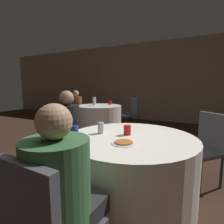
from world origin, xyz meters
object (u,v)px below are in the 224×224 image
Objects in this scene: chair_far_northeast at (132,111)px; soda_can_blue at (75,132)px; chair_near_northeast at (207,142)px; soda_can_silver at (101,128)px; pizza_plate_near at (124,143)px; table_near at (130,170)px; person_floral_shirt at (78,109)px; chair_far_west at (74,110)px; person_black_shirt at (71,135)px; chair_near_west at (64,137)px; table_far at (99,119)px; person_green_jacket at (67,199)px; bottle_far at (94,101)px.

soda_can_blue is (0.70, -3.44, 0.25)m from chair_far_northeast.
chair_near_northeast is at bearing 43.20° from soda_can_blue.
chair_near_northeast is 1.36m from soda_can_silver.
chair_far_northeast is at bearing -9.87° from chair_near_northeast.
soda_can_blue and soda_can_silver have the same top height.
chair_far_northeast is 3.59m from pizza_plate_near.
table_near is 1.17× the size of person_floral_shirt.
person_floral_shirt is at bearing 136.59° from table_near.
soda_can_blue is 1.00× the size of soda_can_silver.
chair_far_northeast is 0.80× the size of person_floral_shirt.
person_black_shirt is at bearing 48.37° from chair_far_west.
soda_can_blue is at bearing 47.62° from person_floral_shirt.
chair_near_west is 0.80× the size of person_floral_shirt.
chair_far_west is (-2.81, 2.54, 0.17)m from table_near.
chair_near_northeast is 7.36× the size of soda_can_blue.
chair_far_west is at bearing 129.62° from soda_can_blue.
table_far is 3.22m from pizza_plate_near.
table_near and table_far have the same top height.
table_near is 1.08m from chair_near_west.
soda_can_silver is at bearing 110.66° from person_green_jacket.
pizza_plate_near is (1.85, -2.61, 0.37)m from table_far.
chair_near_northeast and chair_far_northeast have the same top height.
person_green_jacket is 5.31× the size of bottle_far.
bottle_far is (-0.20, 0.08, 0.47)m from table_far.
person_green_jacket reaches higher than chair_near_northeast.
chair_near_northeast is 4.19× the size of bottle_far.
chair_near_west is 4.17× the size of pizza_plate_near.
table_near is at bearing 150.88° from chair_far_northeast.
chair_near_west is 1.00× the size of chair_far_northeast.
soda_can_blue reaches higher than table_far.
chair_near_northeast is at bearing 118.89° from chair_near_west.
soda_can_silver is 3.02m from bottle_far.
chair_far_west reaches higher than table_near.
soda_can_blue is at bearing 84.62° from chair_near_northeast.
person_green_jacket reaches higher than chair_far_northeast.
person_green_jacket is at bearing 48.48° from chair_far_west.
table_far is 1.04× the size of person_green_jacket.
person_green_jacket reaches higher than soda_can_blue.
pizza_plate_near is at bearing 55.30° from chair_far_west.
chair_far_northeast reaches higher than soda_can_silver.
pizza_plate_near is (1.08, -0.41, 0.20)m from chair_near_west.
bottle_far is at bearing 129.46° from table_near.
person_green_jacket is (2.78, -3.45, 0.05)m from chair_far_west.
person_floral_shirt is at bearing 14.45° from chair_near_northeast.
person_green_jacket is (-0.04, -0.91, 0.22)m from table_near.
chair_near_northeast is 1.73m from person_black_shirt.
soda_can_blue is at bearing 49.28° from chair_far_west.
chair_far_west is (-0.99, 0.17, 0.17)m from table_far.
person_floral_shirt is (-0.84, 0.14, 0.21)m from table_far.
pizza_plate_near is 0.50m from soda_can_blue.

